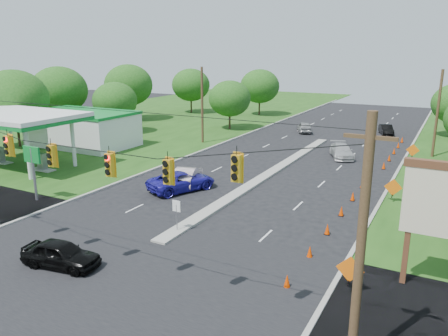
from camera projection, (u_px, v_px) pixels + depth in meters
The scene contains 40 objects.
ground at pixel (109, 275), 21.58m from camera, with size 160.00×160.00×0.00m, color black.
grass_left at pixel (35, 144), 52.27m from camera, with size 40.00×160.00×0.06m, color #1E4714.
cross_street at pixel (109, 275), 21.58m from camera, with size 160.00×14.00×0.02m, color black.
curb_left at pixel (220, 145), 51.74m from camera, with size 0.25×110.00×0.16m, color gray.
curb_right at pixel (402, 165), 42.54m from camera, with size 0.25×110.00×0.16m, color gray.
median at pixel (270, 174), 39.47m from camera, with size 1.00×34.00×0.18m, color gray.
median_sign at pixel (177, 210), 26.31m from camera, with size 0.55×0.06×2.05m.
signal_span at pixel (85, 184), 19.46m from camera, with size 25.60×0.32×9.00m.
utility_pole_far_left at pixel (202, 106), 51.67m from camera, with size 0.28×0.28×9.00m, color #422D1C.
utility_pole_far_right at pixel (437, 114), 44.55m from camera, with size 0.28×0.28×9.00m, color #422D1C.
gas_station at pixel (73, 126), 48.92m from camera, with size 18.40×19.70×5.20m.
pylon_sign at pixel (446, 208), 19.31m from camera, with size 5.90×2.30×6.12m.
cone_0 at pixel (287, 281), 20.32m from camera, with size 0.32×0.32×0.70m, color #DB3800.
cone_1 at pixel (310, 252), 23.30m from camera, with size 0.32×0.32×0.70m, color #DB3800.
cone_2 at pixel (327, 229), 26.28m from camera, with size 0.32×0.32×0.70m, color #DB3800.
cone_3 at pixel (341, 211), 29.27m from camera, with size 0.32×0.32×0.70m, color #DB3800.
cone_4 at pixel (353, 196), 32.25m from camera, with size 0.32×0.32×0.70m, color #DB3800.
cone_5 at pixel (362, 184), 35.23m from camera, with size 0.32×0.32×0.70m, color #DB3800.
cone_6 at pixel (370, 174), 38.21m from camera, with size 0.32×0.32×0.70m, color #DB3800.
cone_7 at pixel (384, 165), 40.92m from camera, with size 0.32×0.32×0.70m, color #DB3800.
cone_8 at pixel (389, 158), 43.90m from camera, with size 0.32×0.32×0.70m, color #DB3800.
cone_9 at pixel (394, 151), 46.89m from camera, with size 0.32×0.32×0.70m, color #DB3800.
cone_10 at pixel (398, 145), 49.87m from camera, with size 0.32×0.32×0.70m, color #DB3800.
cone_11 at pixel (402, 140), 52.85m from camera, with size 0.32×0.32×0.70m, color #DB3800.
work_sign_0 at pixel (350, 270), 19.79m from camera, with size 1.27×0.58×1.37m.
work_sign_1 at pixel (393, 188), 31.72m from camera, with size 1.27×0.58×1.37m.
work_sign_2 at pixel (413, 151), 43.65m from camera, with size 1.27×0.58×1.37m.
tree_1 at pixel (14, 98), 49.13m from camera, with size 7.56×7.56×8.82m.
tree_2 at pixel (115, 101), 57.85m from camera, with size 5.88×5.88×6.86m.
tree_3 at pixel (129, 85), 68.78m from camera, with size 7.56×7.56×8.82m.
tree_4 at pixel (191, 85), 77.35m from camera, with size 6.72×6.72×7.84m.
tree_5 at pixel (230, 99), 60.91m from camera, with size 5.88×5.88×6.86m.
tree_6 at pixel (260, 86), 74.44m from camera, with size 6.72×6.72×7.84m.
tree_14 at pixel (59, 90), 59.47m from camera, with size 7.56×7.56×8.82m.
black_sedan at pixel (61, 254), 22.23m from camera, with size 1.66×4.13×1.41m, color black.
white_sedan at pixel (187, 176), 36.00m from camera, with size 1.64×4.70×1.55m, color #BEA7A8.
blue_pickup at pixel (182, 181), 34.60m from camera, with size 2.55×5.52×1.53m, color #211A98.
silver_car_far at pixel (341, 151), 45.32m from camera, with size 1.99×4.89×1.42m, color #AEAEAE.
silver_car_oncoming at pixel (304, 127), 59.49m from camera, with size 1.70×4.21×1.44m, color gray.
dark_car_receding at pixel (386, 130), 57.91m from camera, with size 1.41×4.05×1.34m, color black.
Camera 1 is at (14.20, -14.49, 10.70)m, focal length 35.00 mm.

